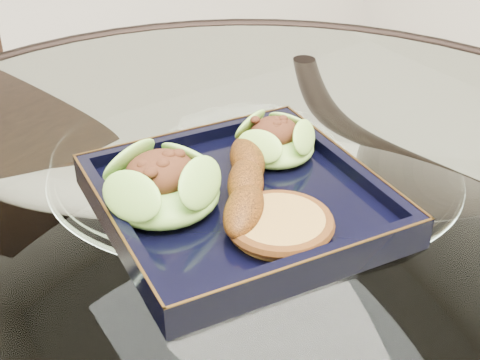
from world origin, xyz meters
TOP-DOWN VIEW (x-y plane):
  - dining_table at (-0.00, -0.00)m, footprint 1.13×1.13m
  - navy_plate at (-0.04, -0.03)m, footprint 0.29×0.29m
  - lettuce_wrap_left at (-0.11, 0.00)m, footprint 0.12×0.12m
  - lettuce_wrap_right at (0.04, 0.02)m, footprint 0.09×0.09m
  - roasted_plantain at (-0.03, -0.03)m, footprint 0.13×0.16m
  - crumb_patty at (-0.04, -0.10)m, footprint 0.09×0.09m

SIDE VIEW (x-z plane):
  - dining_table at x=0.00m, z-range 0.21..0.98m
  - navy_plate at x=-0.04m, z-range 0.76..0.78m
  - crumb_patty at x=-0.04m, z-range 0.78..0.80m
  - lettuce_wrap_right at x=0.04m, z-range 0.78..0.81m
  - roasted_plantain at x=-0.03m, z-range 0.78..0.81m
  - lettuce_wrap_left at x=-0.11m, z-range 0.78..0.82m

